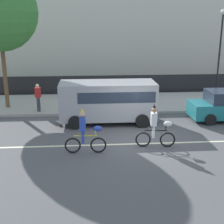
# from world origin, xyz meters

# --- Properties ---
(ground_plane) EXTENTS (80.00, 80.00, 0.00)m
(ground_plane) POSITION_xyz_m (0.00, 0.00, 0.00)
(ground_plane) COLOR #4C4C4F
(road_centre_line) EXTENTS (36.00, 0.14, 0.01)m
(road_centre_line) POSITION_xyz_m (0.00, -0.50, 0.00)
(road_centre_line) COLOR beige
(road_centre_line) RESTS_ON ground
(sidewalk_curb) EXTENTS (60.00, 5.00, 0.15)m
(sidewalk_curb) POSITION_xyz_m (0.00, 6.50, 0.07)
(sidewalk_curb) COLOR #9E9B93
(sidewalk_curb) RESTS_ON ground
(fence_line) EXTENTS (40.00, 0.08, 1.40)m
(fence_line) POSITION_xyz_m (0.00, 9.40, 0.70)
(fence_line) COLOR black
(fence_line) RESTS_ON ground
(building_backdrop) EXTENTS (28.00, 8.00, 7.39)m
(building_backdrop) POSITION_xyz_m (-1.06, 18.00, 3.69)
(building_backdrop) COLOR beige
(building_backdrop) RESTS_ON ground
(parade_cyclist_cobalt) EXTENTS (1.72, 0.50, 1.92)m
(parade_cyclist_cobalt) POSITION_xyz_m (-2.24, -1.31, 0.84)
(parade_cyclist_cobalt) COLOR black
(parade_cyclist_cobalt) RESTS_ON ground
(parade_cyclist_zebra) EXTENTS (1.72, 0.50, 1.92)m
(parade_cyclist_zebra) POSITION_xyz_m (0.75, -0.89, 0.84)
(parade_cyclist_zebra) COLOR black
(parade_cyclist_zebra) RESTS_ON ground
(parked_van_grey) EXTENTS (5.00, 2.22, 2.18)m
(parked_van_grey) POSITION_xyz_m (-1.03, 2.70, 1.28)
(parked_van_grey) COLOR #99999E
(parked_van_grey) RESTS_ON ground
(street_lamp_post) EXTENTS (0.36, 0.36, 5.86)m
(street_lamp_post) POSITION_xyz_m (7.07, 8.15, 3.99)
(street_lamp_post) COLOR black
(street_lamp_post) RESTS_ON sidewalk_curb
(pedestrian_onlooker) EXTENTS (0.32, 0.20, 1.62)m
(pedestrian_onlooker) POSITION_xyz_m (-5.02, 4.58, 1.01)
(pedestrian_onlooker) COLOR #33333D
(pedestrian_onlooker) RESTS_ON sidewalk_curb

